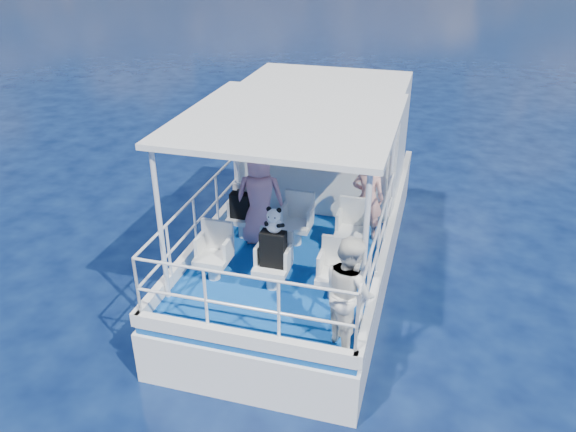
# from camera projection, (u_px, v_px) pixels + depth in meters

# --- Properties ---
(ground) EXTENTS (2000.00, 2000.00, 0.00)m
(ground) POSITION_uv_depth(u_px,v_px,m) (293.00, 295.00, 9.43)
(ground) COLOR #061132
(ground) RESTS_ON ground
(hull) EXTENTS (3.00, 7.00, 1.60)m
(hull) POSITION_uv_depth(u_px,v_px,m) (307.00, 265.00, 10.29)
(hull) COLOR white
(hull) RESTS_ON ground
(deck) EXTENTS (2.90, 6.90, 0.10)m
(deck) POSITION_uv_depth(u_px,v_px,m) (308.00, 224.00, 9.89)
(deck) COLOR navy
(deck) RESTS_ON hull
(cabin) EXTENTS (2.85, 2.00, 2.20)m
(cabin) POSITION_uv_depth(u_px,v_px,m) (325.00, 138.00, 10.47)
(cabin) COLOR white
(cabin) RESTS_ON deck
(canopy) EXTENTS (3.00, 3.20, 0.08)m
(canopy) POSITION_uv_depth(u_px,v_px,m) (290.00, 119.00, 7.81)
(canopy) COLOR white
(canopy) RESTS_ON cabin
(canopy_posts) EXTENTS (2.77, 2.97, 2.20)m
(canopy_posts) POSITION_uv_depth(u_px,v_px,m) (289.00, 194.00, 8.30)
(canopy_posts) COLOR white
(canopy_posts) RESTS_ON deck
(railings) EXTENTS (2.84, 3.59, 1.00)m
(railings) POSITION_uv_depth(u_px,v_px,m) (283.00, 240.00, 8.30)
(railings) COLOR white
(railings) RESTS_ON deck
(seat_port_fwd) EXTENTS (0.48, 0.46, 0.38)m
(seat_port_fwd) POSITION_uv_depth(u_px,v_px,m) (244.00, 226.00, 9.32)
(seat_port_fwd) COLOR silver
(seat_port_fwd) RESTS_ON deck
(seat_center_fwd) EXTENTS (0.48, 0.46, 0.38)m
(seat_center_fwd) POSITION_uv_depth(u_px,v_px,m) (296.00, 233.00, 9.10)
(seat_center_fwd) COLOR silver
(seat_center_fwd) RESTS_ON deck
(seat_stbd_fwd) EXTENTS (0.48, 0.46, 0.38)m
(seat_stbd_fwd) POSITION_uv_depth(u_px,v_px,m) (351.00, 241.00, 8.88)
(seat_stbd_fwd) COLOR silver
(seat_stbd_fwd) RESTS_ON deck
(seat_port_aft) EXTENTS (0.48, 0.46, 0.38)m
(seat_port_aft) POSITION_uv_depth(u_px,v_px,m) (214.00, 267.00, 8.21)
(seat_port_aft) COLOR silver
(seat_port_aft) RESTS_ON deck
(seat_center_aft) EXTENTS (0.48, 0.46, 0.38)m
(seat_center_aft) POSITION_uv_depth(u_px,v_px,m) (272.00, 276.00, 7.99)
(seat_center_aft) COLOR silver
(seat_center_aft) RESTS_ON deck
(seat_stbd_aft) EXTENTS (0.48, 0.46, 0.38)m
(seat_stbd_aft) POSITION_uv_depth(u_px,v_px,m) (334.00, 286.00, 7.77)
(seat_stbd_aft) COLOR silver
(seat_stbd_aft) RESTS_ON deck
(passenger_port_fwd) EXTENTS (0.67, 0.54, 1.60)m
(passenger_port_fwd) POSITION_uv_depth(u_px,v_px,m) (260.00, 197.00, 8.90)
(passenger_port_fwd) COLOR pink
(passenger_port_fwd) RESTS_ON deck
(passenger_stbd_fwd) EXTENTS (0.53, 0.36, 1.43)m
(passenger_stbd_fwd) POSITION_uv_depth(u_px,v_px,m) (368.00, 198.00, 9.06)
(passenger_stbd_fwd) COLOR #E29C92
(passenger_stbd_fwd) RESTS_ON deck
(passenger_stbd_aft) EXTENTS (0.89, 0.92, 1.49)m
(passenger_stbd_aft) POSITION_uv_depth(u_px,v_px,m) (349.00, 292.00, 6.70)
(passenger_stbd_aft) COLOR white
(passenger_stbd_aft) RESTS_ON deck
(backpack_port) EXTENTS (0.33, 0.18, 0.43)m
(backpack_port) POSITION_uv_depth(u_px,v_px,m) (241.00, 205.00, 9.10)
(backpack_port) COLOR black
(backpack_port) RESTS_ON seat_port_fwd
(backpack_center) EXTENTS (0.35, 0.20, 0.53)m
(backpack_center) POSITION_uv_depth(u_px,v_px,m) (273.00, 249.00, 7.78)
(backpack_center) COLOR black
(backpack_center) RESTS_ON seat_center_aft
(compact_camera) EXTENTS (0.09, 0.06, 0.06)m
(compact_camera) POSITION_uv_depth(u_px,v_px,m) (240.00, 192.00, 9.00)
(compact_camera) COLOR black
(compact_camera) RESTS_ON backpack_port
(panda) EXTENTS (0.24, 0.20, 0.37)m
(panda) POSITION_uv_depth(u_px,v_px,m) (274.00, 220.00, 7.58)
(panda) COLOR white
(panda) RESTS_ON backpack_center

